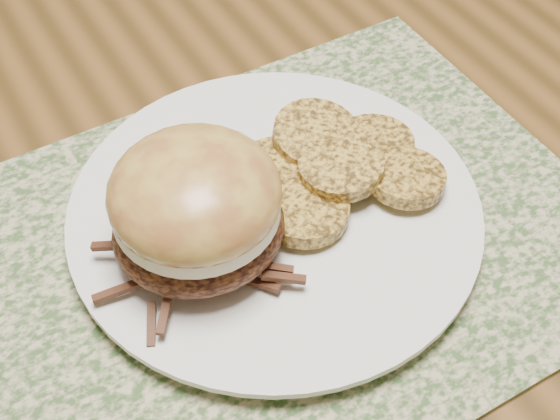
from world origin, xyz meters
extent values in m
cube|color=brown|center=(0.00, 0.00, 0.73)|extent=(1.50, 0.90, 0.04)
cube|color=#3A562C|center=(-0.21, -0.13, 0.75)|extent=(0.45, 0.33, 0.00)
cylinder|color=white|center=(-0.19, -0.11, 0.76)|extent=(0.26, 0.26, 0.02)
ellipsoid|color=black|center=(-0.25, -0.12, 0.79)|extent=(0.11, 0.11, 0.04)
cylinder|color=beige|center=(-0.25, -0.12, 0.81)|extent=(0.11, 0.11, 0.01)
ellipsoid|color=#B38A3B|center=(-0.25, -0.12, 0.82)|extent=(0.11, 0.11, 0.06)
cylinder|color=gold|center=(-0.18, -0.09, 0.78)|extent=(0.07, 0.07, 0.01)
cylinder|color=gold|center=(-0.14, -0.08, 0.78)|extent=(0.08, 0.08, 0.02)
cylinder|color=gold|center=(-0.11, -0.10, 0.78)|extent=(0.07, 0.07, 0.02)
cylinder|color=gold|center=(-0.18, -0.13, 0.78)|extent=(0.08, 0.08, 0.02)
cylinder|color=gold|center=(-0.14, -0.12, 0.79)|extent=(0.08, 0.08, 0.02)
cylinder|color=gold|center=(-0.11, -0.14, 0.78)|extent=(0.07, 0.07, 0.02)
camera|label=1|loc=(-0.36, -0.41, 1.16)|focal=50.00mm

